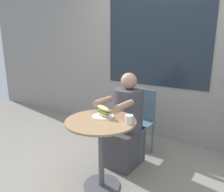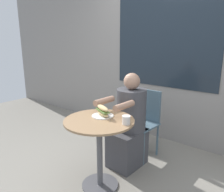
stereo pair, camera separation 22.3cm
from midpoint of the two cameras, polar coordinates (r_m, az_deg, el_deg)
The scene contains 7 objects.
ground_plane at distance 2.50m, azimuth -5.49°, elevation -22.40°, with size 8.00×8.00×0.00m, color gray.
storefront_wall at distance 3.32m, azimuth 10.76°, elevation 12.51°, with size 8.00×0.09×2.80m.
cafe_table at distance 2.22m, azimuth -5.83°, elevation -11.16°, with size 0.70×0.70×0.74m.
diner_chair at distance 2.92m, azimuth 5.10°, elevation -5.17°, with size 0.40×0.40×0.87m.
seated_diner at distance 2.65m, azimuth 1.38°, elevation -7.97°, with size 0.37×0.64×1.13m.
sandwich_on_plate at distance 2.23m, azimuth -5.21°, elevation -4.22°, with size 0.23×0.23×0.11m.
drink_cup at distance 2.03m, azimuth 1.34°, elevation -6.20°, with size 0.08×0.08×0.08m.
Camera 1 is at (1.18, -1.61, 1.49)m, focal length 35.00 mm.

